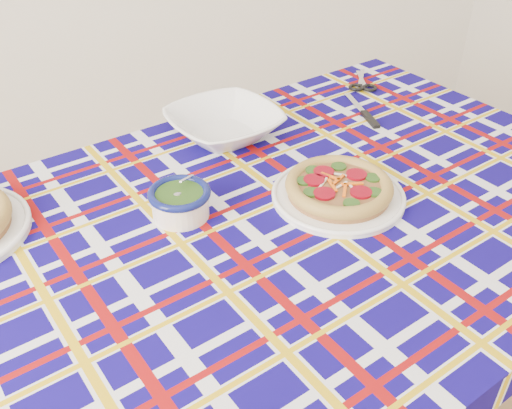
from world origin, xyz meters
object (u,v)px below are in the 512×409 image
object	(u,v)px
main_focaccia_plate	(339,187)
pesto_bowl	(180,200)
serving_bowl	(224,124)
dining_table	(274,248)

from	to	relation	value
main_focaccia_plate	pesto_bowl	bearing A→B (deg)	171.08
main_focaccia_plate	serving_bowl	bearing A→B (deg)	113.08
dining_table	serving_bowl	size ratio (longest dim) A/B	6.64
serving_bowl	main_focaccia_plate	bearing A→B (deg)	-66.92
dining_table	main_focaccia_plate	size ratio (longest dim) A/B	6.20
dining_table	pesto_bowl	world-z (taller)	pesto_bowl
dining_table	main_focaccia_plate	bearing A→B (deg)	-7.50
serving_bowl	pesto_bowl	bearing A→B (deg)	-121.85
main_focaccia_plate	pesto_bowl	distance (m)	0.34
main_focaccia_plate	serving_bowl	world-z (taller)	serving_bowl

